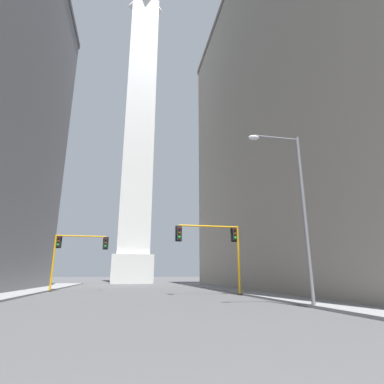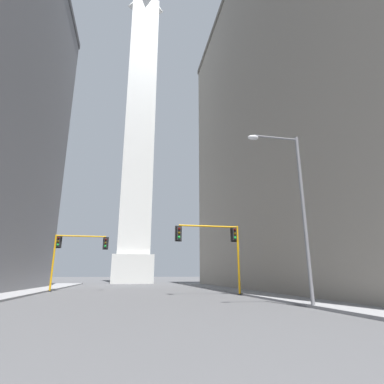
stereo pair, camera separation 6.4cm
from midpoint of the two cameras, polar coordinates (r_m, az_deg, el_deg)
name	(u,v)px [view 2 (the right image)]	position (r m, az deg, el deg)	size (l,w,h in m)	color
sidewalk_right	(286,296)	(24.84, 17.46, -18.38)	(5.00, 71.04, 0.15)	gray
building_right	(353,114)	(43.36, 28.33, 13.01)	(29.20, 45.18, 41.85)	gray
obelisk	(140,120)	(67.97, -9.82, 13.41)	(7.56, 7.56, 70.87)	silver
traffic_light_mid_left	(73,248)	(33.71, -21.60, -9.85)	(5.46, 0.50, 5.60)	orange
traffic_light_mid_right	(217,241)	(25.84, 4.84, -9.28)	(5.65, 0.50, 5.72)	orange
street_lamp	(295,198)	(17.57, 19.14, -1.15)	(3.15, 0.36, 9.46)	slate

